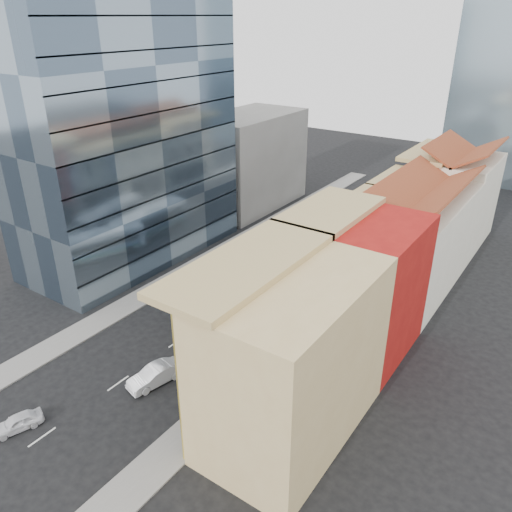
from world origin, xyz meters
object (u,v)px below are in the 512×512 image
Objects in this scene: office_tower at (123,134)px; bus_left_near at (213,285)px; bus_left_far at (260,253)px; sedan_right at (155,375)px; bus_right at (300,273)px; sedan_left at (18,422)px; shophouse_tan at (293,360)px.

bus_left_near is (15.00, -3.27, -13.20)m from office_tower.
office_tower reaches higher than bus_left_far.
sedan_right is (4.50, -12.92, -1.03)m from bus_left_near.
office_tower is 2.46× the size of bus_left_far.
bus_right is 20.40m from sedan_right.
bus_left_near is at bearing 122.76° from sedan_right.
bus_left_near reaches higher than sedan_left.
bus_left_near is (-16.00, 10.73, -4.20)m from shophouse_tan.
bus_left_near reaches higher than sedan_right.
shophouse_tan is 12.82m from sedan_right.
bus_right is 2.42× the size of sedan_right.
shophouse_tan is 1.15× the size of bus_left_far.
bus_right is (-9.78, 18.12, -4.19)m from shophouse_tan.
office_tower is at bearing 153.87° from sedan_right.
bus_left_far is 1.08× the size of bus_right.
bus_left_far is 3.50× the size of sedan_left.
sedan_left is (-6.31, -29.58, -1.22)m from bus_right.
shophouse_tan is 4.02× the size of sedan_left.
bus_left_near is at bearing -117.20° from bus_right.
bus_right reaches higher than bus_left_near.
sedan_left is (-0.09, -30.99, -1.36)m from bus_left_far.
sedan_right is (19.50, -16.18, -14.23)m from office_tower.
office_tower is 8.61× the size of sedan_left.
shophouse_tan is at bearing -48.76° from bus_right.
bus_right is at bearing -11.18° from bus_left_far.
office_tower is 6.43× the size of sedan_right.
bus_right is (6.22, 7.39, 0.01)m from bus_left_near.
bus_left_near is at bearing -12.29° from office_tower.
shophouse_tan is at bearing -50.56° from bus_left_near.
bus_left_far is at bearing 129.33° from shophouse_tan.
shophouse_tan reaches higher than sedan_right.
bus_left_far is (15.00, 5.53, -13.05)m from office_tower.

